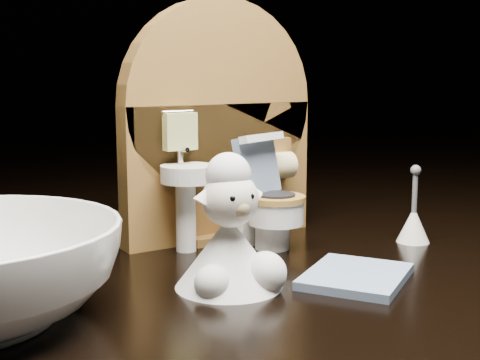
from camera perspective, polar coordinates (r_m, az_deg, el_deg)
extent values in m
cube|color=black|center=(0.40, 3.09, -13.86)|extent=(2.50, 2.50, 0.10)
cube|color=brown|center=(0.42, -1.86, 0.73)|extent=(0.13, 0.02, 0.09)
cylinder|color=brown|center=(0.42, -1.89, 6.54)|extent=(0.13, 0.02, 0.13)
cube|color=brown|center=(0.43, -1.83, -4.58)|extent=(0.05, 0.04, 0.01)
cylinder|color=white|center=(0.40, -4.65, -2.97)|extent=(0.01, 0.01, 0.04)
cylinder|color=white|center=(0.39, -4.49, 0.54)|extent=(0.03, 0.03, 0.01)
cylinder|color=silver|center=(0.40, -5.11, 2.13)|extent=(0.00, 0.00, 0.01)
cube|color=tan|center=(0.40, -5.14, 4.15)|extent=(0.02, 0.01, 0.02)
cube|color=brown|center=(0.43, 2.90, 2.12)|extent=(0.02, 0.01, 0.02)
cylinder|color=beige|center=(0.43, 3.36, 1.24)|extent=(0.02, 0.02, 0.02)
cylinder|color=white|center=(0.41, 2.78, -4.77)|extent=(0.02, 0.02, 0.02)
cylinder|color=white|center=(0.40, 3.10, -2.76)|extent=(0.03, 0.03, 0.01)
cylinder|color=olive|center=(0.40, 3.11, -1.60)|extent=(0.03, 0.03, 0.00)
cube|color=white|center=(0.41, 0.72, -2.62)|extent=(0.03, 0.02, 0.04)
cube|color=slate|center=(0.40, 1.46, 1.26)|extent=(0.04, 0.02, 0.04)
cube|color=white|center=(0.40, 1.88, 3.63)|extent=(0.04, 0.02, 0.01)
cylinder|color=#AED547|center=(0.41, 1.39, 1.10)|extent=(0.01, 0.01, 0.01)
cube|color=slate|center=(0.35, 9.87, -8.10)|extent=(0.07, 0.07, 0.00)
cone|color=white|center=(0.43, 14.58, -3.69)|extent=(0.02, 0.02, 0.02)
cylinder|color=#59595B|center=(0.43, 14.69, -1.02)|extent=(0.00, 0.00, 0.03)
sphere|color=#59595B|center=(0.43, 14.77, 0.81)|extent=(0.01, 0.01, 0.01)
cone|color=silver|center=(0.33, -0.98, -6.15)|extent=(0.05, 0.05, 0.04)
sphere|color=silver|center=(0.33, 2.16, -7.95)|extent=(0.02, 0.02, 0.02)
sphere|color=silver|center=(0.32, -2.33, -8.79)|extent=(0.02, 0.02, 0.02)
sphere|color=white|center=(0.32, -0.84, -1.66)|extent=(0.03, 0.03, 0.03)
sphere|color=tan|center=(0.32, 0.01, -2.43)|extent=(0.01, 0.01, 0.01)
sphere|color=silver|center=(0.32, -1.00, 0.41)|extent=(0.02, 0.02, 0.02)
cone|color=white|center=(0.32, -2.97, -1.18)|extent=(0.01, 0.01, 0.01)
cone|color=white|center=(0.33, 0.91, -0.80)|extent=(0.01, 0.01, 0.01)
sphere|color=black|center=(0.31, -0.66, -1.60)|extent=(0.00, 0.00, 0.00)
sphere|color=black|center=(0.32, 0.90, -1.43)|extent=(0.00, 0.00, 0.00)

